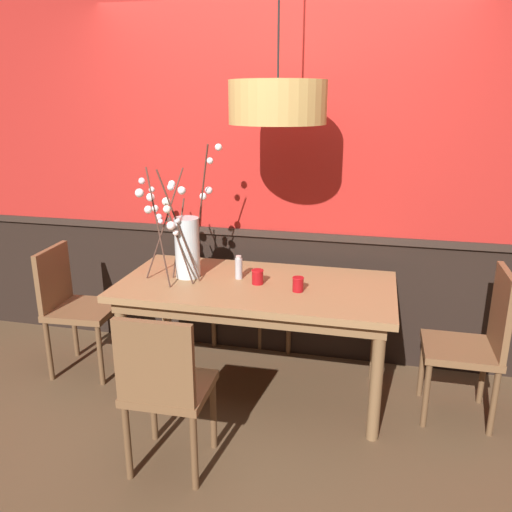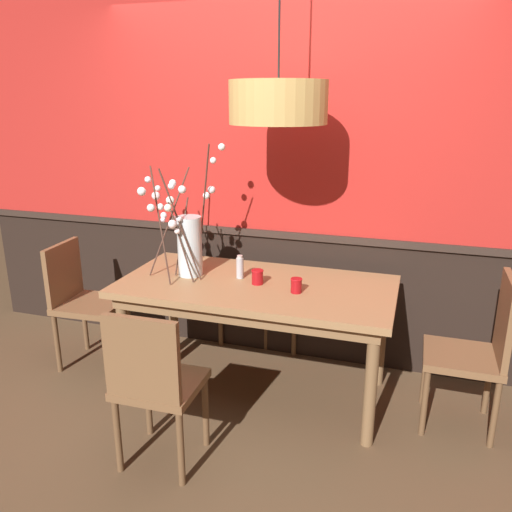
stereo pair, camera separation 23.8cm
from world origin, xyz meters
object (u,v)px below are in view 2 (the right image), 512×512
Objects in this scene: chair_head_west_end at (81,297)px; condiment_bottle at (240,267)px; chair_near_side_left at (154,381)px; vase_with_blossoms at (187,241)px; pendant_lamp at (278,102)px; chair_far_side_left at (250,274)px; candle_holder_nearer_center at (257,277)px; chair_far_side_right at (323,280)px; candle_holder_nearer_edge at (296,285)px; dining_table at (256,296)px; chair_head_east_end at (478,347)px.

condiment_bottle is (1.18, 0.07, 0.33)m from chair_head_west_end.
vase_with_blossoms reaches higher than chair_near_side_left.
chair_head_west_end is 1.96m from pendant_lamp.
chair_near_side_left is (0.05, -1.69, -0.00)m from chair_far_side_left.
chair_far_side_left is at bearing 111.25° from candle_holder_nearer_center.
vase_with_blossoms is (0.84, 0.03, 0.48)m from chair_head_west_end.
chair_far_side_left is 0.96× the size of chair_far_side_right.
chair_far_side_right reaches higher than candle_holder_nearer_edge.
dining_table is at bearing -69.29° from chair_far_side_left.
condiment_bottle reaches higher than candle_holder_nearer_center.
chair_far_side_left is 1.12m from candle_holder_nearer_edge.
chair_head_east_end reaches higher than chair_near_side_left.
chair_head_west_end is at bearing 140.84° from chair_near_side_left.
candle_holder_nearer_center is at bearing -35.24° from dining_table.
dining_table is 1.81× the size of chair_far_side_right.
candle_holder_nearer_edge is (1.59, -0.07, 0.30)m from chair_head_west_end.
candle_holder_nearer_edge is 0.59× the size of condiment_bottle.
chair_head_west_end is 10.10× the size of candle_holder_nearer_edge.
chair_near_side_left is 1.35m from chair_head_west_end.
chair_far_side_left is 10.21× the size of candle_holder_nearer_edge.
vase_with_blossoms is at bearing -175.19° from pendant_lamp.
candle_holder_nearer_center is 1.05m from pendant_lamp.
candle_holder_nearer_center is at bearing 71.79° from chair_near_side_left.
dining_table is 1.32m from chair_head_west_end.
vase_with_blossoms is 1.04m from pendant_lamp.
candle_holder_nearer_center reaches higher than candle_holder_nearer_edge.
condiment_bottle is at bearing -117.46° from chair_far_side_right.
vase_with_blossoms is (-0.16, -0.81, 0.48)m from chair_far_side_left.
candle_holder_nearer_center is 0.27m from candle_holder_nearer_edge.
chair_far_side_right is 1.11× the size of vase_with_blossoms.
chair_head_east_end reaches higher than chair_head_west_end.
chair_near_side_left is at bearing -88.41° from chair_far_side_left.
chair_head_west_end is (-1.59, -0.85, -0.02)m from chair_far_side_right.
pendant_lamp reaches higher than chair_head_east_end.
candle_holder_nearer_center is (0.28, 0.85, 0.30)m from chair_near_side_left.
chair_far_side_right is 10.60× the size of candle_holder_nearer_edge.
chair_far_side_right is at bearing 47.37° from vase_with_blossoms.
dining_table is at bearing 0.35° from chair_head_west_end.
chair_head_west_end is at bearing -176.68° from condiment_bottle.
candle_holder_nearer_edge is at bearing -89.89° from chair_far_side_right.
chair_head_west_end is 1.36m from candle_holder_nearer_center.
dining_table is 1.34m from chair_head_east_end.
pendant_lamp is (1.42, 0.08, 1.34)m from chair_head_west_end.
chair_far_side_right is at bearing 28.05° from chair_head_west_end.
chair_far_side_left is at bearing 78.71° from vase_with_blossoms.
dining_table is at bearing 164.11° from candle_holder_nearer_edge.
chair_head_west_end is at bearing -177.98° from vase_with_blossoms.
chair_head_west_end is at bearing -179.40° from chair_head_east_end.
chair_far_side_right reaches higher than candle_holder_nearer_center.
vase_with_blossoms is 5.60× the size of condiment_bottle.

